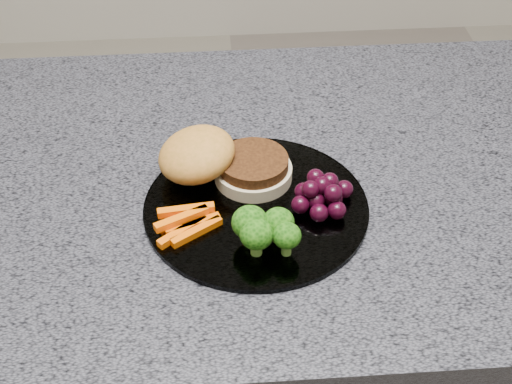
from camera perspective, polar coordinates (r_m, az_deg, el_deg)
countertop at (r=0.89m, az=2.44°, el=0.67°), size 1.20×0.60×0.04m
plate at (r=0.82m, az=-0.00°, el=-1.21°), size 0.26×0.26×0.01m
burger at (r=0.85m, az=-3.15°, el=2.37°), size 0.17×0.11×0.05m
carrot_sticks at (r=0.79m, az=-5.52°, el=-2.44°), size 0.08×0.06×0.02m
broccoli at (r=0.75m, az=0.65°, el=-2.92°), size 0.07×0.06×0.05m
grape_bunch at (r=0.81m, az=5.32°, el=-0.18°), size 0.08×0.06×0.04m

